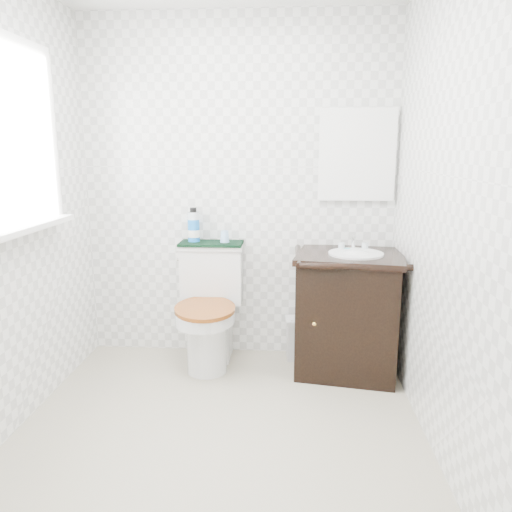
# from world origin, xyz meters

# --- Properties ---
(floor) EXTENTS (2.40, 2.40, 0.00)m
(floor) POSITION_xyz_m (0.00, 0.00, 0.00)
(floor) COLOR #BAB396
(floor) RESTS_ON ground
(wall_back) EXTENTS (2.40, 0.00, 2.40)m
(wall_back) POSITION_xyz_m (0.00, 1.20, 1.20)
(wall_back) COLOR white
(wall_back) RESTS_ON ground
(wall_front) EXTENTS (2.40, 0.00, 2.40)m
(wall_front) POSITION_xyz_m (0.00, -1.20, 1.20)
(wall_front) COLOR white
(wall_front) RESTS_ON ground
(wall_right) EXTENTS (0.00, 2.40, 2.40)m
(wall_right) POSITION_xyz_m (1.10, 0.00, 1.20)
(wall_right) COLOR white
(wall_right) RESTS_ON ground
(window) EXTENTS (0.02, 0.70, 0.90)m
(window) POSITION_xyz_m (-1.07, 0.25, 1.55)
(window) COLOR white
(window) RESTS_ON wall_left
(mirror) EXTENTS (0.50, 0.02, 0.60)m
(mirror) POSITION_xyz_m (0.82, 1.18, 1.45)
(mirror) COLOR silver
(mirror) RESTS_ON wall_back
(toilet) EXTENTS (0.46, 0.66, 0.83)m
(toilet) POSITION_xyz_m (-0.19, 0.97, 0.36)
(toilet) COLOR white
(toilet) RESTS_ON floor
(vanity) EXTENTS (0.77, 0.69, 0.92)m
(vanity) POSITION_xyz_m (0.77, 0.90, 0.43)
(vanity) COLOR black
(vanity) RESTS_ON floor
(trash_bin) EXTENTS (0.22, 0.19, 0.30)m
(trash_bin) POSITION_xyz_m (0.45, 1.08, 0.15)
(trash_bin) COLOR silver
(trash_bin) RESTS_ON floor
(towel) EXTENTS (0.44, 0.22, 0.02)m
(towel) POSITION_xyz_m (-0.19, 1.09, 0.84)
(towel) COLOR black
(towel) RESTS_ON toilet
(mouthwash_bottle) EXTENTS (0.08, 0.08, 0.24)m
(mouthwash_bottle) POSITION_xyz_m (-0.31, 1.11, 0.96)
(mouthwash_bottle) COLOR blue
(mouthwash_bottle) RESTS_ON towel
(cup) EXTENTS (0.07, 0.07, 0.08)m
(cup) POSITION_xyz_m (-0.09, 1.10, 0.89)
(cup) COLOR #9BCBFE
(cup) RESTS_ON towel
(soap_bar) EXTENTS (0.06, 0.04, 0.02)m
(soap_bar) POSITION_xyz_m (0.75, 1.01, 0.83)
(soap_bar) COLOR #1B7983
(soap_bar) RESTS_ON vanity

